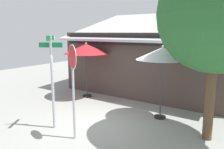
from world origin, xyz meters
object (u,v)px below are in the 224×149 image
Objects in this scene: stop_sign at (73,75)px; shade_tree at (221,16)px; street_sign_post at (52,74)px; patio_umbrella_ivory_center at (162,54)px; patio_umbrella_crimson_left at (86,49)px.

shade_tree is (3.51, 2.22, 1.67)m from stop_sign.
street_sign_post reaches higher than patio_umbrella_ivory_center.
street_sign_post is 1.09× the size of stop_sign.
patio_umbrella_crimson_left is (-2.76, 3.80, 0.41)m from stop_sign.
patio_umbrella_crimson_left is 6.59m from shade_tree.
stop_sign is at bearing -53.98° from patio_umbrella_crimson_left.
patio_umbrella_ivory_center is (1.48, 3.13, 0.45)m from stop_sign.
patio_umbrella_crimson_left is at bearing 171.03° from patio_umbrella_ivory_center.
shade_tree is (2.03, -0.90, 1.22)m from patio_umbrella_ivory_center.
shade_tree reaches higher than street_sign_post.
stop_sign is at bearing -115.35° from patio_umbrella_ivory_center.
patio_umbrella_crimson_left is at bearing 165.91° from shade_tree.
stop_sign is 1.05× the size of patio_umbrella_ivory_center.
street_sign_post is 3.97m from patio_umbrella_ivory_center.
patio_umbrella_ivory_center is 0.51× the size of shade_tree.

